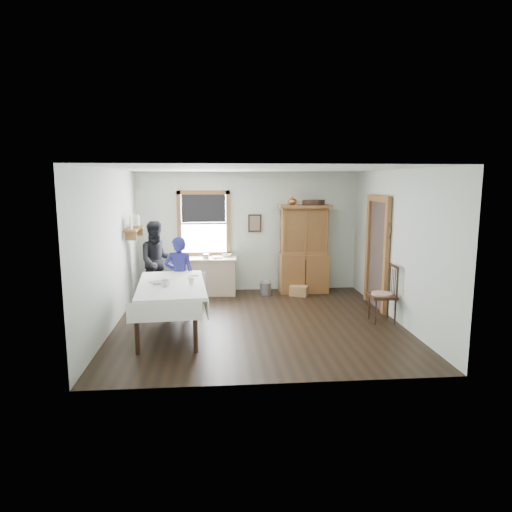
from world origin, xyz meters
The scene contains 20 objects.
room centered at (0.00, 0.00, 1.35)m, with size 5.01×5.01×2.70m.
window centered at (-1.00, 2.46, 1.64)m, with size 1.18×0.07×1.48m.
doorway centered at (2.46, 0.85, 1.16)m, with size 0.09×1.14×2.22m.
wall_shelf centered at (-2.37, 1.54, 1.57)m, with size 0.24×1.00×0.44m.
framed_picture centered at (0.15, 2.46, 1.55)m, with size 0.30×0.04×0.40m, color #311C11.
rug_beater centered at (2.45, 0.30, 1.72)m, with size 0.27×0.27×0.01m, color black.
work_counter centered at (-1.00, 2.15, 0.41)m, with size 1.43×0.54×0.82m, color tan.
china_hutch centered at (1.24, 2.18, 0.98)m, with size 1.16×0.55×1.97m, color brown.
dining_table centered at (-1.46, -0.44, 0.42)m, with size 1.11×2.10×0.84m, color white.
spindle_chair centered at (2.22, -0.14, 0.52)m, with size 0.48×0.48×1.04m, color #311C11.
pail centered at (0.35, 1.97, 0.14)m, with size 0.26×0.26×0.28m, color gray.
wicker_basket centered at (1.07, 1.83, 0.11)m, with size 0.38×0.27×0.22m, color #A5764A.
woman_blue centered at (-1.42, 0.60, 0.69)m, with size 0.51×0.33×1.38m, color navy.
figure_dark centered at (-1.95, 1.69, 0.78)m, with size 0.76×0.59×1.55m, color black.
table_cup_a centered at (-1.53, -0.65, 0.89)m, with size 0.14×0.14×0.11m, color silver.
table_cup_b centered at (-1.13, -0.49, 0.89)m, with size 0.10×0.10×0.09m, color silver.
table_bowl centered at (-1.68, -0.47, 0.87)m, with size 0.21×0.21×0.05m, color silver.
counter_book centered at (-0.82, 2.14, 0.83)m, with size 0.18×0.24×0.02m, color #75614E.
counter_bowl centered at (-0.49, 2.23, 0.85)m, with size 0.21×0.21×0.07m, color silver.
shelf_bowl centered at (-2.37, 1.55, 1.60)m, with size 0.22×0.22×0.05m, color silver.
Camera 1 is at (-0.70, -7.82, 2.51)m, focal length 32.00 mm.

